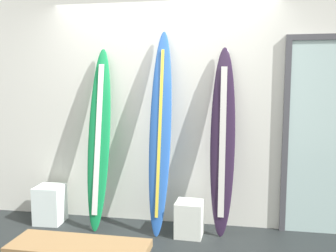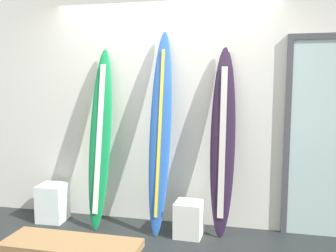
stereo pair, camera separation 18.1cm
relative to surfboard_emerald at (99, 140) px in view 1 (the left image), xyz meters
name	(u,v)px [view 1 (the left image)]	position (x,y,z in m)	size (l,w,h in m)	color
wall_back	(164,101)	(0.67, 0.36, 0.42)	(7.20, 0.20, 2.80)	silver
surfboard_emerald	(99,140)	(0.00, 0.00, 0.00)	(0.25, 0.44, 1.99)	#148343
surfboard_cobalt	(160,133)	(0.69, 0.00, 0.10)	(0.25, 0.46, 2.17)	#285AB3
surfboard_charcoal	(223,142)	(1.35, 0.06, 0.01)	(0.26, 0.34, 1.99)	#291A32
display_block_left	(50,204)	(-0.61, -0.02, -0.77)	(0.32, 0.32, 0.43)	white
display_block_center	(189,219)	(1.02, -0.09, -0.80)	(0.29, 0.29, 0.37)	white
bench	(79,252)	(0.39, -1.46, -0.57)	(1.01, 0.35, 0.47)	olive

